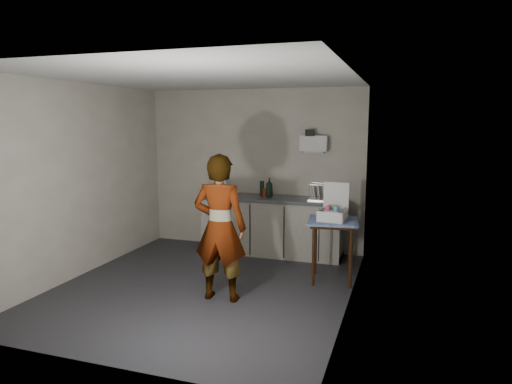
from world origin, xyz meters
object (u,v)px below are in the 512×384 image
(side_table, at_px, (333,228))
(standing_man, at_px, (220,228))
(bakery_box, at_px, (333,212))
(dish_rack, at_px, (321,196))
(soap_bottle, at_px, (269,187))
(soda_can, at_px, (265,193))
(paper_towel, at_px, (224,187))
(kitchen_counter, at_px, (272,227))
(dark_bottle, at_px, (262,189))

(side_table, distance_m, standing_man, 1.56)
(bakery_box, bearing_deg, dish_rack, 114.37)
(standing_man, bearing_deg, soap_bottle, -93.95)
(soda_can, bearing_deg, soap_bottle, -4.82)
(dish_rack, height_order, bakery_box, bakery_box)
(paper_towel, xyz_separation_m, dish_rack, (1.58, -0.02, -0.06))
(side_table, bearing_deg, standing_man, -145.65)
(soda_can, bearing_deg, paper_towel, 179.23)
(standing_man, bearing_deg, side_table, -141.76)
(kitchen_counter, xyz_separation_m, dish_rack, (0.76, -0.01, 0.54))
(kitchen_counter, distance_m, dark_bottle, 0.63)
(kitchen_counter, distance_m, soda_can, 0.56)
(soap_bottle, bearing_deg, dark_bottle, 154.11)
(kitchen_counter, height_order, standing_man, standing_man)
(side_table, xyz_separation_m, paper_towel, (-1.92, 0.96, 0.32))
(side_table, bearing_deg, dish_rack, 102.06)
(standing_man, distance_m, bakery_box, 1.55)
(dark_bottle, xyz_separation_m, bakery_box, (1.28, -1.02, -0.11))
(soda_can, bearing_deg, standing_man, -88.05)
(bakery_box, bearing_deg, standing_man, -132.81)
(side_table, xyz_separation_m, standing_man, (-1.15, -1.04, 0.15))
(standing_man, relative_size, dish_rack, 4.83)
(kitchen_counter, height_order, dish_rack, dish_rack)
(side_table, distance_m, soap_bottle, 1.53)
(bakery_box, bearing_deg, soap_bottle, 145.32)
(dark_bottle, height_order, dish_rack, dish_rack)
(side_table, relative_size, soda_can, 6.29)
(soap_bottle, distance_m, dark_bottle, 0.16)
(standing_man, height_order, soap_bottle, standing_man)
(standing_man, height_order, soda_can, standing_man)
(standing_man, xyz_separation_m, paper_towel, (-0.76, 2.00, 0.17))
(dark_bottle, height_order, bakery_box, bakery_box)
(dark_bottle, relative_size, paper_towel, 0.94)
(standing_man, height_order, dark_bottle, standing_man)
(soap_bottle, relative_size, dish_rack, 0.85)
(bakery_box, bearing_deg, dark_bottle, 146.65)
(standing_man, height_order, dish_rack, standing_man)
(side_table, relative_size, bakery_box, 1.73)
(dish_rack, relative_size, bakery_box, 0.75)
(kitchen_counter, distance_m, bakery_box, 1.53)
(soap_bottle, bearing_deg, bakery_box, -39.74)
(side_table, distance_m, bakery_box, 0.21)
(standing_man, relative_size, bakery_box, 3.64)
(soap_bottle, distance_m, bakery_box, 1.49)
(soap_bottle, bearing_deg, soda_can, 175.18)
(paper_towel, bearing_deg, side_table, -26.63)
(kitchen_counter, bearing_deg, bakery_box, -41.12)
(paper_towel, height_order, dish_rack, paper_towel)
(soap_bottle, height_order, dark_bottle, soap_bottle)
(soap_bottle, xyz_separation_m, bakery_box, (1.14, -0.95, -0.14))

